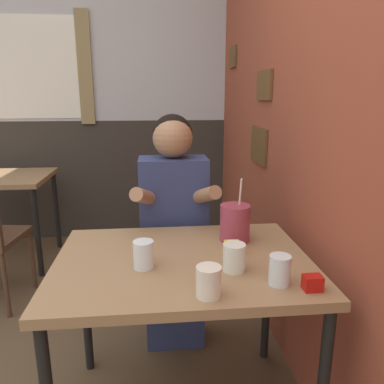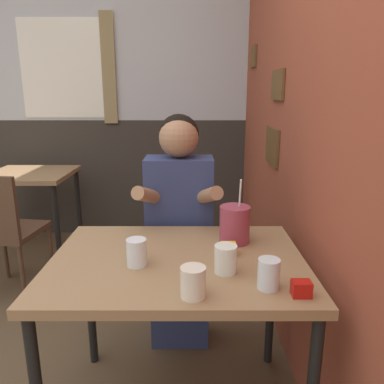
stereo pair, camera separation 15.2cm
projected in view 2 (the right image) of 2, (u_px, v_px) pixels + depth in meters
brick_wall_right at (286, 91)px, 2.13m from camera, size 0.08×4.57×2.70m
back_wall at (110, 91)px, 3.41m from camera, size 5.51×0.09×2.70m
main_table at (179, 275)px, 1.46m from camera, size 0.97×0.72×0.72m
background_table at (33, 184)px, 3.06m from camera, size 0.65×0.63×0.72m
chair_near_window at (3, 226)px, 2.42m from camera, size 0.45×0.45×0.86m
person_seated at (181, 230)px, 1.95m from camera, size 0.42×0.40×1.24m
cocktail_pitcher at (236, 224)px, 1.58m from camera, size 0.13×0.13×0.28m
glass_near_pitcher at (138, 252)px, 1.37m from camera, size 0.07×0.07×0.10m
glass_center at (227, 259)px, 1.31m from camera, size 0.08×0.08×0.10m
glass_far_side at (195, 282)px, 1.16m from camera, size 0.08×0.08×0.10m
glass_by_brick at (270, 274)px, 1.20m from camera, size 0.07×0.07×0.10m
condiment_ketchup at (303, 289)px, 1.16m from camera, size 0.06×0.04×0.05m
condiment_mustard at (230, 249)px, 1.46m from camera, size 0.06×0.04×0.05m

